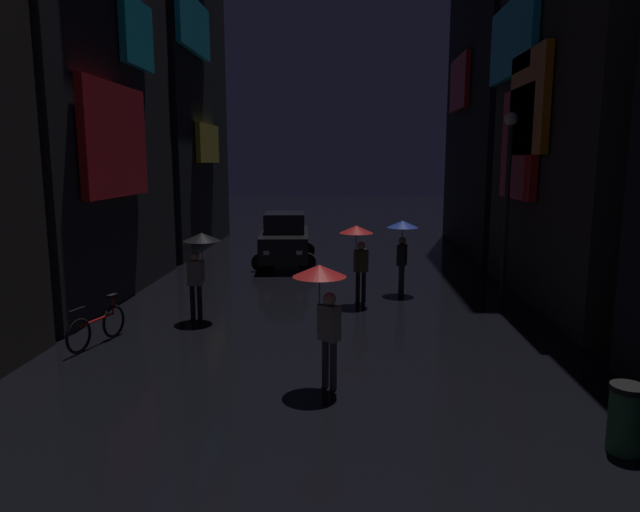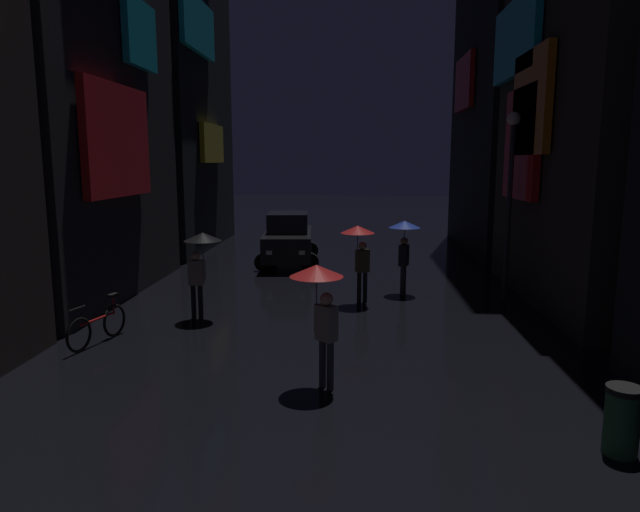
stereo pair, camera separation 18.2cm
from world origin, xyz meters
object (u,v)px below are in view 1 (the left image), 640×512
(pedestrian_near_crossing_red, at_px, (358,242))
(trash_bin, at_px, (626,418))
(bicycle_parked_at_storefront, at_px, (97,327))
(pedestrian_midstreet_centre_black, at_px, (200,251))
(pedestrian_foreground_left_red, at_px, (323,292))
(streetlamp_right_far, at_px, (508,182))
(car_distant, at_px, (285,240))
(pedestrian_foreground_right_blue, at_px, (402,236))

(pedestrian_near_crossing_red, height_order, trash_bin, pedestrian_near_crossing_red)
(pedestrian_near_crossing_red, relative_size, bicycle_parked_at_storefront, 1.19)
(pedestrian_midstreet_centre_black, distance_m, pedestrian_foreground_left_red, 5.14)
(streetlamp_right_far, bearing_deg, trash_bin, -94.58)
(pedestrian_midstreet_centre_black, xyz_separation_m, streetlamp_right_far, (7.92, 2.67, 1.56))
(bicycle_parked_at_storefront, distance_m, streetlamp_right_far, 11.06)
(bicycle_parked_at_storefront, relative_size, car_distant, 0.42)
(bicycle_parked_at_storefront, bearing_deg, pedestrian_near_crossing_red, 34.73)
(pedestrian_midstreet_centre_black, height_order, pedestrian_foreground_left_red, same)
(pedestrian_midstreet_centre_black, xyz_separation_m, pedestrian_foreground_left_red, (3.13, -4.08, 0.00))
(bicycle_parked_at_storefront, relative_size, streetlamp_right_far, 0.35)
(car_distant, relative_size, streetlamp_right_far, 0.83)
(pedestrian_foreground_right_blue, bearing_deg, bicycle_parked_at_storefront, -143.55)
(pedestrian_foreground_right_blue, relative_size, bicycle_parked_at_storefront, 1.19)
(bicycle_parked_at_storefront, bearing_deg, pedestrian_foreground_right_blue, 36.45)
(pedestrian_midstreet_centre_black, xyz_separation_m, pedestrian_near_crossing_red, (3.81, 1.75, 0.00))
(trash_bin, bearing_deg, pedestrian_near_crossing_red, 113.53)
(pedestrian_near_crossing_red, xyz_separation_m, pedestrian_foreground_right_blue, (1.29, 1.21, 0.00))
(pedestrian_midstreet_centre_black, height_order, car_distant, pedestrian_midstreet_centre_black)
(pedestrian_foreground_right_blue, bearing_deg, car_distant, 130.68)
(car_distant, xyz_separation_m, streetlamp_right_far, (6.70, -4.81, 2.30))
(pedestrian_foreground_right_blue, xyz_separation_m, streetlamp_right_far, (2.81, -0.29, 1.56))
(pedestrian_foreground_left_red, relative_size, bicycle_parked_at_storefront, 1.19)
(pedestrian_foreground_left_red, relative_size, car_distant, 0.50)
(pedestrian_midstreet_centre_black, xyz_separation_m, trash_bin, (7.22, -6.07, -1.20))
(bicycle_parked_at_storefront, distance_m, trash_bin, 9.76)
(streetlamp_right_far, xyz_separation_m, trash_bin, (-0.70, -8.74, -2.76))
(car_distant, distance_m, streetlamp_right_far, 8.56)
(pedestrian_near_crossing_red, distance_m, bicycle_parked_at_storefront, 6.80)
(pedestrian_foreground_left_red, height_order, trash_bin, pedestrian_foreground_left_red)
(pedestrian_foreground_left_red, xyz_separation_m, streetlamp_right_far, (4.79, 6.75, 1.56))
(pedestrian_near_crossing_red, distance_m, pedestrian_foreground_right_blue, 1.77)
(bicycle_parked_at_storefront, relative_size, trash_bin, 1.91)
(pedestrian_foreground_right_blue, bearing_deg, pedestrian_near_crossing_red, -137.01)
(trash_bin, bearing_deg, bicycle_parked_at_storefront, 155.68)
(pedestrian_foreground_left_red, bearing_deg, pedestrian_midstreet_centre_black, 127.50)
(pedestrian_midstreet_centre_black, relative_size, streetlamp_right_far, 0.42)
(pedestrian_foreground_left_red, distance_m, car_distant, 11.73)
(bicycle_parked_at_storefront, height_order, car_distant, car_distant)
(pedestrian_midstreet_centre_black, relative_size, pedestrian_foreground_left_red, 1.00)
(pedestrian_midstreet_centre_black, relative_size, trash_bin, 2.28)
(pedestrian_foreground_left_red, distance_m, streetlamp_right_far, 8.42)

